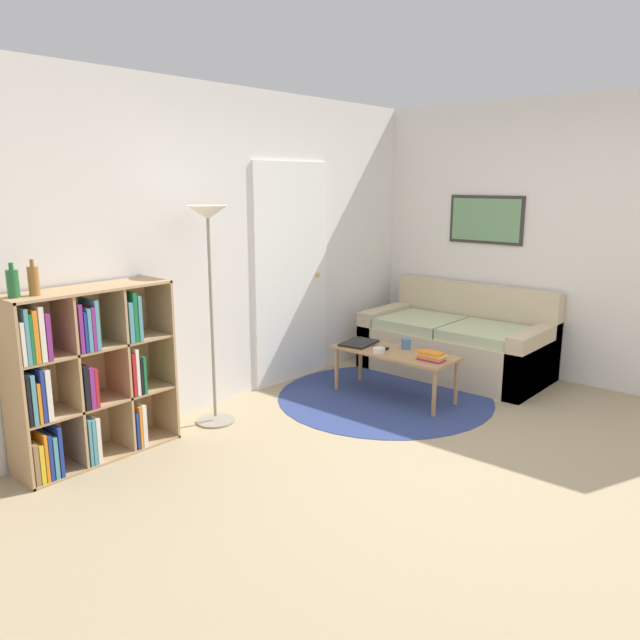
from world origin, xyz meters
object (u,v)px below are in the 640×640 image
(bookshelf, at_px, (83,376))
(cup, at_px, (406,344))
(bottle_left, at_px, (13,283))
(bottle_middle, at_px, (34,280))
(bowl, at_px, (379,350))
(laptop, at_px, (359,343))
(couch, at_px, (459,344))
(floor_lamp, at_px, (209,248))
(coffee_table, at_px, (395,356))

(bookshelf, distance_m, cup, 2.68)
(bottle_left, bearing_deg, bookshelf, 1.44)
(cup, distance_m, bottle_middle, 3.04)
(bowl, xyz_separation_m, bottle_left, (-2.65, 0.77, 0.82))
(laptop, distance_m, bottle_middle, 2.83)
(couch, distance_m, cup, 0.92)
(floor_lamp, relative_size, bowl, 15.60)
(bowl, relative_size, bottle_left, 0.52)
(couch, distance_m, laptop, 1.14)
(bottle_left, relative_size, bottle_middle, 0.95)
(bookshelf, distance_m, coffee_table, 2.55)
(floor_lamp, height_order, cup, floor_lamp)
(bottle_left, bearing_deg, bowl, -16.20)
(floor_lamp, relative_size, laptop, 4.52)
(coffee_table, bearing_deg, couch, -3.06)
(bookshelf, relative_size, bottle_middle, 5.33)
(cup, bearing_deg, coffee_table, 168.67)
(couch, height_order, laptop, couch)
(laptop, relative_size, bottle_left, 1.78)
(coffee_table, bearing_deg, cup, -11.33)
(bookshelf, height_order, couch, bookshelf)
(coffee_table, relative_size, cup, 11.92)
(bowl, bearing_deg, bookshelf, 160.97)
(coffee_table, distance_m, bottle_middle, 2.94)
(coffee_table, relative_size, laptop, 2.94)
(bottle_middle, bearing_deg, couch, -13.36)
(bookshelf, height_order, cup, bookshelf)
(couch, xyz_separation_m, bottle_left, (-3.82, 0.90, 0.98))
(bottle_middle, bearing_deg, bookshelf, 6.86)
(bookshelf, bearing_deg, bottle_middle, -173.14)
(bookshelf, height_order, coffee_table, bookshelf)
(bookshelf, height_order, laptop, bookshelf)
(laptop, bearing_deg, bottle_middle, 170.62)
(bottle_middle, bearing_deg, bowl, -16.39)
(coffee_table, relative_size, bottle_middle, 4.94)
(couch, bearing_deg, bottle_middle, 166.64)
(laptop, xyz_separation_m, bowl, (-0.12, -0.31, 0.01))
(bottle_left, distance_m, bottle_middle, 0.12)
(couch, distance_m, bottle_middle, 3.93)
(coffee_table, distance_m, cup, 0.16)
(bottle_left, height_order, bottle_middle, bottle_middle)
(laptop, bearing_deg, floor_lamp, 165.94)
(bookshelf, bearing_deg, bowl, -19.03)
(bowl, bearing_deg, couch, -6.48)
(floor_lamp, bearing_deg, laptop, -14.06)
(coffee_table, relative_size, bottle_left, 5.22)
(cup, xyz_separation_m, bottle_left, (-2.92, 0.87, 0.80))
(couch, bearing_deg, coffee_table, 176.94)
(cup, distance_m, bottle_left, 3.15)
(bowl, distance_m, bottle_left, 2.88)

